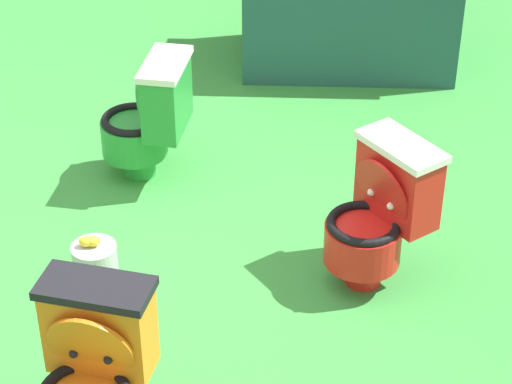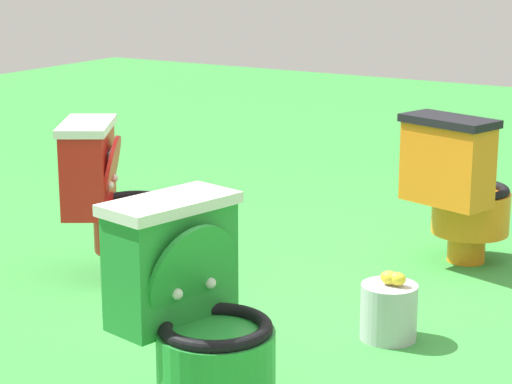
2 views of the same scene
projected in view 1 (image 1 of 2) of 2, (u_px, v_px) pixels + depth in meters
ground at (124, 286)px, 4.84m from camera, size 14.00×14.00×0.00m
toilet_orange at (92, 373)px, 3.82m from camera, size 0.53×0.59×0.73m
toilet_green at (149, 118)px, 5.47m from camera, size 0.57×0.50×0.73m
toilet_red at (379, 213)px, 4.70m from camera, size 0.63×0.60×0.73m
vendor_table at (349, 7)px, 6.68m from camera, size 1.53×0.99×0.85m
lemon_bucket at (95, 264)px, 4.80m from camera, size 0.22×0.22×0.28m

